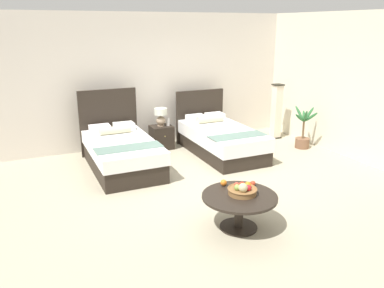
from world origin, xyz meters
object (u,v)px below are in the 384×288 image
object	(u,v)px
loose_orange	(224,183)
vase	(168,122)
floor_lamp_corner	(276,112)
bed_near_corner	(220,139)
nightstand	(162,137)
coffee_table	(239,203)
fruit_bowl	(242,190)
potted_palm	(303,136)
loose_apple	(253,183)
bed_near_window	(121,152)
table_lamp	(161,116)

from	to	relation	value
loose_orange	vase	bearing A→B (deg)	81.84
floor_lamp_corner	bed_near_corner	bearing A→B (deg)	-164.99
nightstand	coffee_table	bearing A→B (deg)	-94.61
bed_near_corner	fruit_bowl	size ratio (longest dim) A/B	5.58
nightstand	floor_lamp_corner	size ratio (longest dim) A/B	0.40
vase	coffee_table	bearing A→B (deg)	-96.81
bed_near_corner	nightstand	size ratio (longest dim) A/B	4.30
nightstand	fruit_bowl	xyz separation A→B (m)	(-0.25, -3.71, 0.28)
bed_near_corner	loose_orange	bearing A→B (deg)	-117.96
vase	coffee_table	world-z (taller)	vase
potted_palm	vase	bearing A→B (deg)	155.53
coffee_table	loose_apple	size ratio (longest dim) A/B	13.57
bed_near_window	potted_palm	distance (m)	3.99
vase	coffee_table	xyz separation A→B (m)	(-0.44, -3.68, -0.23)
loose_apple	loose_orange	distance (m)	0.41
loose_orange	nightstand	bearing A→B (deg)	84.28
loose_orange	potted_palm	bearing A→B (deg)	33.31
coffee_table	loose_apple	xyz separation A→B (m)	(0.33, 0.19, 0.14)
bed_near_corner	floor_lamp_corner	bearing A→B (deg)	15.01
fruit_bowl	floor_lamp_corner	xyz separation A→B (m)	(3.03, 3.35, 0.11)
vase	fruit_bowl	bearing A→B (deg)	-96.08
vase	coffee_table	distance (m)	3.72
coffee_table	table_lamp	bearing A→B (deg)	85.41
bed_near_window	bed_near_corner	distance (m)	2.12
coffee_table	loose_apple	world-z (taller)	loose_apple
table_lamp	floor_lamp_corner	xyz separation A→B (m)	(2.78, -0.38, -0.09)
floor_lamp_corner	loose_orange	bearing A→B (deg)	-136.09
potted_palm	nightstand	bearing A→B (deg)	155.93
table_lamp	loose_orange	world-z (taller)	table_lamp
bed_near_window	loose_apple	size ratio (longest dim) A/B	28.64
vase	fruit_bowl	size ratio (longest dim) A/B	0.45
table_lamp	floor_lamp_corner	size ratio (longest dim) A/B	0.30
potted_palm	bed_near_window	bearing A→B (deg)	173.66
nightstand	vase	world-z (taller)	vase
table_lamp	loose_apple	bearing A→B (deg)	-89.51
nightstand	loose_orange	distance (m)	3.38
loose_orange	bed_near_window	bearing A→B (deg)	107.26
table_lamp	fruit_bowl	world-z (taller)	table_lamp
nightstand	table_lamp	bearing A→B (deg)	90.00
vase	floor_lamp_corner	xyz separation A→B (m)	(2.64, -0.32, 0.05)
vase	loose_orange	distance (m)	3.35
loose_orange	floor_lamp_corner	xyz separation A→B (m)	(3.11, 3.00, 0.12)
bed_near_window	fruit_bowl	bearing A→B (deg)	-73.20
bed_near_window	fruit_bowl	xyz separation A→B (m)	(0.87, -2.88, 0.21)
bed_near_window	loose_orange	size ratio (longest dim) A/B	23.49
vase	potted_palm	distance (m)	2.98
coffee_table	bed_near_corner	bearing A→B (deg)	65.73
table_lamp	loose_orange	size ratio (longest dim) A/B	4.32
nightstand	loose_apple	bearing A→B (deg)	-89.51
bed_near_window	coffee_table	bearing A→B (deg)	-74.18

